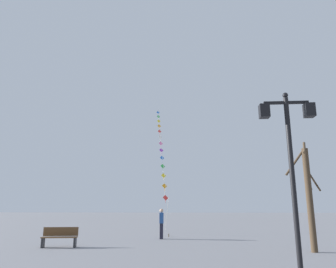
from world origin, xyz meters
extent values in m
plane|color=gray|center=(0.00, 20.00, 0.00)|extent=(160.00, 160.00, 0.00)
cylinder|color=black|center=(3.18, 7.41, 2.48)|extent=(0.14, 0.14, 4.96)
sphere|color=black|center=(3.18, 7.41, 5.04)|extent=(0.16, 0.16, 0.16)
cube|color=black|center=(3.18, 7.41, 4.81)|extent=(1.29, 0.08, 0.08)
cube|color=black|center=(2.54, 7.41, 4.56)|extent=(0.28, 0.28, 0.40)
cube|color=beige|center=(2.54, 7.41, 4.56)|extent=(0.19, 0.19, 0.30)
cube|color=black|center=(3.83, 7.41, 4.56)|extent=(0.28, 0.28, 0.40)
cube|color=beige|center=(3.83, 7.41, 4.56)|extent=(0.19, 0.19, 0.30)
cylinder|color=brown|center=(-1.08, 18.84, 0.09)|extent=(0.06, 0.06, 0.18)
cylinder|color=silver|center=(-1.31, 20.39, 1.32)|extent=(0.47, 3.12, 2.30)
cylinder|color=silver|center=(-1.62, 22.59, 2.94)|extent=(0.21, 1.29, 0.95)
cylinder|color=silver|center=(-1.81, 23.86, 3.87)|extent=(0.21, 1.29, 0.95)
cylinder|color=silver|center=(-1.99, 25.13, 4.81)|extent=(0.21, 1.29, 0.95)
cylinder|color=silver|center=(-2.18, 26.41, 5.75)|extent=(0.21, 1.29, 0.95)
cylinder|color=silver|center=(-2.36, 27.68, 6.69)|extent=(0.21, 1.29, 0.95)
cylinder|color=silver|center=(-2.55, 28.95, 7.62)|extent=(0.21, 1.29, 0.95)
cylinder|color=silver|center=(-2.73, 30.23, 8.56)|extent=(0.21, 1.29, 0.95)
cylinder|color=silver|center=(-2.92, 31.50, 9.50)|extent=(0.21, 1.29, 0.95)
cylinder|color=silver|center=(-3.10, 32.78, 10.44)|extent=(0.21, 1.29, 0.95)
cylinder|color=silver|center=(-3.29, 34.05, 11.37)|extent=(0.21, 1.29, 0.95)
cylinder|color=silver|center=(-3.47, 35.32, 12.31)|extent=(0.21, 1.29, 0.95)
cylinder|color=silver|center=(-3.66, 36.60, 13.25)|extent=(0.21, 1.29, 0.95)
cube|color=red|center=(-1.53, 21.95, 2.47)|extent=(0.41, 0.03, 0.41)
cylinder|color=red|center=(-1.53, 21.95, 2.20)|extent=(0.02, 0.03, 0.21)
cube|color=orange|center=(-1.72, 23.22, 3.41)|extent=(0.40, 0.08, 0.41)
cylinder|color=orange|center=(-1.72, 23.22, 3.14)|extent=(0.02, 0.05, 0.21)
cube|color=yellow|center=(-1.90, 24.50, 4.34)|extent=(0.40, 0.10, 0.41)
cylinder|color=yellow|center=(-1.90, 24.50, 4.09)|extent=(0.02, 0.04, 0.19)
cube|color=green|center=(-2.09, 25.77, 5.28)|extent=(0.39, 0.15, 0.41)
cylinder|color=green|center=(-2.09, 25.77, 5.01)|extent=(0.03, 0.05, 0.23)
cube|color=blue|center=(-2.27, 27.04, 6.22)|extent=(0.41, 0.04, 0.41)
cylinder|color=blue|center=(-2.27, 27.04, 5.92)|extent=(0.02, 0.03, 0.27)
cube|color=purple|center=(-2.45, 28.32, 7.16)|extent=(0.40, 0.12, 0.41)
cylinder|color=purple|center=(-2.45, 28.32, 6.85)|extent=(0.03, 0.05, 0.29)
cube|color=pink|center=(-2.64, 29.59, 8.09)|extent=(0.41, 0.05, 0.41)
cylinder|color=pink|center=(-2.64, 29.59, 7.79)|extent=(0.02, 0.06, 0.29)
cube|color=white|center=(-2.82, 30.87, 9.03)|extent=(0.40, 0.12, 0.41)
cylinder|color=white|center=(-2.82, 30.87, 8.73)|extent=(0.03, 0.04, 0.29)
cube|color=red|center=(-3.01, 32.14, 9.97)|extent=(0.40, 0.08, 0.41)
cylinder|color=red|center=(-3.01, 32.14, 9.66)|extent=(0.02, 0.03, 0.29)
cube|color=orange|center=(-3.19, 33.41, 10.91)|extent=(0.41, 0.02, 0.41)
cylinder|color=orange|center=(-3.19, 33.41, 10.64)|extent=(0.02, 0.03, 0.21)
cube|color=yellow|center=(-3.38, 34.69, 11.84)|extent=(0.41, 0.03, 0.41)
cylinder|color=yellow|center=(-3.38, 34.69, 11.55)|extent=(0.02, 0.03, 0.27)
cube|color=green|center=(-3.56, 35.96, 12.78)|extent=(0.38, 0.16, 0.41)
cylinder|color=green|center=(-3.56, 35.96, 12.48)|extent=(0.04, 0.06, 0.28)
cube|color=blue|center=(-3.75, 37.24, 13.72)|extent=(0.41, 0.04, 0.41)
cylinder|color=blue|center=(-3.75, 37.24, 13.45)|extent=(0.02, 0.04, 0.22)
cube|color=#1E1E2D|center=(-1.40, 17.39, 0.45)|extent=(0.23, 0.32, 0.90)
cube|color=#264C8C|center=(-1.40, 17.39, 1.18)|extent=(0.28, 0.40, 0.60)
sphere|color=tan|center=(-1.40, 17.39, 1.60)|extent=(0.22, 0.22, 0.22)
cylinder|color=#264C8C|center=(-1.43, 17.61, 1.35)|extent=(0.13, 0.40, 0.50)
cylinder|color=#423323|center=(5.37, 12.42, 2.16)|extent=(0.27, 0.27, 4.33)
cylinder|color=#423323|center=(5.60, 12.89, 2.83)|extent=(0.56, 1.02, 0.56)
cylinder|color=#423323|center=(5.15, 11.82, 4.26)|extent=(0.56, 1.28, 0.71)
cylinder|color=#423323|center=(5.74, 12.74, 2.96)|extent=(0.82, 0.73, 0.94)
cylinder|color=#423323|center=(4.96, 12.54, 3.76)|extent=(0.92, 0.36, 1.20)
cube|color=brown|center=(-5.74, 13.18, 0.45)|extent=(1.65, 0.67, 0.04)
cube|color=brown|center=(-5.77, 13.39, 0.69)|extent=(1.59, 0.30, 0.40)
cube|color=#262628|center=(-6.45, 13.07, 0.23)|extent=(0.14, 0.39, 0.45)
cube|color=#262628|center=(-5.03, 13.30, 0.23)|extent=(0.14, 0.39, 0.45)
camera|label=1|loc=(0.35, -1.63, 1.83)|focal=33.69mm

